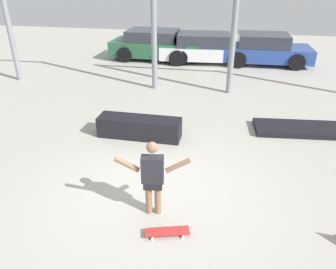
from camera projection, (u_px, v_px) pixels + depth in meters
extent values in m
plane|color=#B2ADA3|center=(155.00, 190.00, 6.68)|extent=(36.00, 36.00, 0.00)
cylinder|color=#8C664C|center=(149.00, 197.00, 5.94)|extent=(0.12, 0.12, 0.70)
cylinder|color=#8C664C|center=(158.00, 197.00, 5.93)|extent=(0.12, 0.12, 0.70)
cube|color=black|center=(153.00, 184.00, 5.80)|extent=(0.35, 0.23, 0.15)
cube|color=#26262D|center=(153.00, 169.00, 5.66)|extent=(0.41, 0.25, 0.50)
sphere|color=#8C664C|center=(152.00, 147.00, 5.46)|extent=(0.19, 0.19, 0.19)
cylinder|color=#8C664C|center=(127.00, 164.00, 5.63)|extent=(0.45, 0.15, 0.31)
cylinder|color=#8C664C|center=(178.00, 165.00, 5.60)|extent=(0.45, 0.15, 0.31)
cube|color=red|center=(167.00, 231.00, 5.56)|extent=(0.79, 0.40, 0.01)
cylinder|color=silver|center=(181.00, 228.00, 5.69)|extent=(0.06, 0.05, 0.05)
cylinder|color=silver|center=(183.00, 237.00, 5.50)|extent=(0.06, 0.05, 0.05)
cylinder|color=silver|center=(152.00, 229.00, 5.65)|extent=(0.06, 0.05, 0.05)
cylinder|color=silver|center=(152.00, 239.00, 5.46)|extent=(0.06, 0.05, 0.05)
cube|color=black|center=(140.00, 127.00, 8.66)|extent=(2.20, 0.64, 0.54)
cube|color=black|center=(319.00, 130.00, 8.97)|extent=(3.55, 1.24, 0.15)
cylinder|color=gray|center=(6.00, 11.00, 11.97)|extent=(0.20, 0.20, 5.17)
cylinder|color=gray|center=(154.00, 15.00, 11.07)|extent=(0.20, 0.20, 5.17)
cylinder|color=gray|center=(235.00, 17.00, 10.63)|extent=(0.20, 0.20, 5.17)
cube|color=#28603D|center=(157.00, 48.00, 15.80)|extent=(4.34, 1.95, 0.69)
cube|color=#2D333D|center=(153.00, 35.00, 15.56)|extent=(2.41, 1.74, 0.49)
cylinder|color=black|center=(187.00, 49.00, 16.41)|extent=(0.71, 0.24, 0.71)
cylinder|color=black|center=(180.00, 58.00, 14.86)|extent=(0.71, 0.24, 0.71)
cylinder|color=black|center=(136.00, 47.00, 16.90)|extent=(0.71, 0.24, 0.71)
cylinder|color=black|center=(125.00, 55.00, 15.36)|extent=(0.71, 0.24, 0.71)
cube|color=white|center=(207.00, 52.00, 15.35)|extent=(4.41, 2.04, 0.57)
cube|color=#2D333D|center=(204.00, 39.00, 15.11)|extent=(2.47, 1.77, 0.55)
cylinder|color=black|center=(234.00, 51.00, 16.03)|extent=(0.72, 0.27, 0.71)
cylinder|color=black|center=(237.00, 60.00, 14.52)|extent=(0.72, 0.27, 0.71)
cylinder|color=black|center=(180.00, 50.00, 16.29)|extent=(0.72, 0.27, 0.71)
cylinder|color=black|center=(177.00, 58.00, 14.79)|extent=(0.72, 0.27, 0.71)
cube|color=#284793|center=(265.00, 53.00, 15.05)|extent=(4.09, 1.97, 0.61)
cube|color=#2D333D|center=(263.00, 40.00, 14.81)|extent=(2.27, 1.76, 0.55)
cylinder|color=black|center=(289.00, 52.00, 15.74)|extent=(0.72, 0.24, 0.71)
cylinder|color=black|center=(297.00, 62.00, 14.16)|extent=(0.72, 0.24, 0.71)
cylinder|color=black|center=(237.00, 51.00, 16.08)|extent=(0.72, 0.24, 0.71)
cylinder|color=black|center=(238.00, 60.00, 14.49)|extent=(0.72, 0.24, 0.71)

